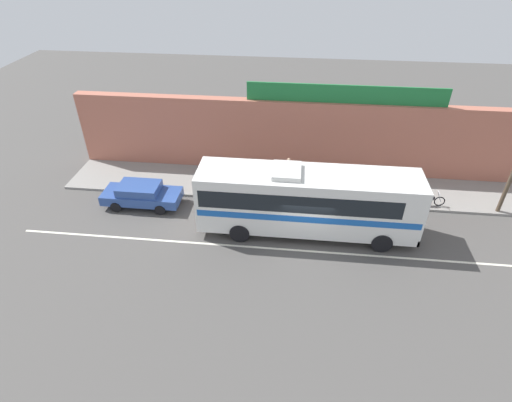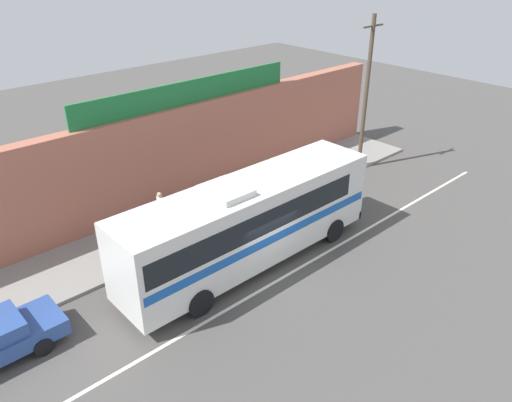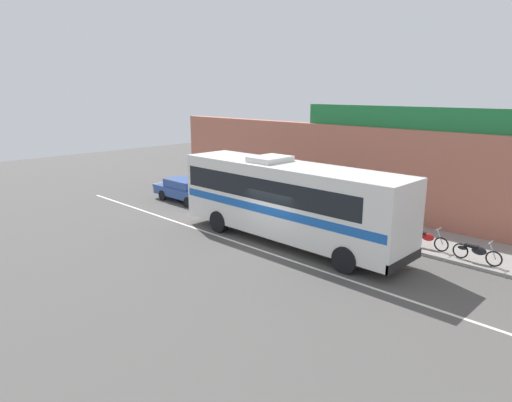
{
  "view_description": "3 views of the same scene",
  "coord_description": "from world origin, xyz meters",
  "px_view_note": "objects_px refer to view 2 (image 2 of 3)",
  "views": [
    {
      "loc": [
        -0.75,
        -16.5,
        13.73
      ],
      "look_at": [
        -2.76,
        1.7,
        1.16
      ],
      "focal_mm": 28.48,
      "sensor_mm": 36.0,
      "label": 1
    },
    {
      "loc": [
        -11.0,
        -11.64,
        11.66
      ],
      "look_at": [
        1.22,
        1.82,
        2.01
      ],
      "focal_mm": 34.62,
      "sensor_mm": 36.0,
      "label": 2
    },
    {
      "loc": [
        12.51,
        -13.94,
        6.67
      ],
      "look_at": [
        -2.59,
        1.42,
        1.36
      ],
      "focal_mm": 31.61,
      "sensor_mm": 36.0,
      "label": 3
    }
  ],
  "objects_px": {
    "pedestrian_near_shop": "(107,240)",
    "utility_pole": "(366,92)",
    "motorcycle_purple": "(279,188)",
    "pedestrian_far_left": "(161,206)",
    "motorcycle_blue": "(311,177)",
    "intercity_bus": "(248,219)"
  },
  "relations": [
    {
      "from": "motorcycle_purple",
      "to": "motorcycle_blue",
      "type": "relative_size",
      "value": 1.05
    },
    {
      "from": "intercity_bus",
      "to": "pedestrian_near_shop",
      "type": "distance_m",
      "value": 5.72
    },
    {
      "from": "utility_pole",
      "to": "motorcycle_blue",
      "type": "relative_size",
      "value": 4.44
    },
    {
      "from": "pedestrian_far_left",
      "to": "motorcycle_purple",
      "type": "bearing_deg",
      "value": -13.69
    },
    {
      "from": "motorcycle_blue",
      "to": "pedestrian_near_shop",
      "type": "xyz_separation_m",
      "value": [
        -11.26,
        0.81,
        0.5
      ]
    },
    {
      "from": "intercity_bus",
      "to": "utility_pole",
      "type": "distance_m",
      "value": 11.62
    },
    {
      "from": "utility_pole",
      "to": "motorcycle_purple",
      "type": "relative_size",
      "value": 4.22
    },
    {
      "from": "utility_pole",
      "to": "intercity_bus",
      "type": "bearing_deg",
      "value": -165.44
    },
    {
      "from": "intercity_bus",
      "to": "pedestrian_far_left",
      "type": "xyz_separation_m",
      "value": [
        -1.06,
        4.72,
        -0.95
      ]
    },
    {
      "from": "motorcycle_purple",
      "to": "pedestrian_near_shop",
      "type": "height_order",
      "value": "pedestrian_near_shop"
    },
    {
      "from": "motorcycle_blue",
      "to": "pedestrian_far_left",
      "type": "distance_m",
      "value": 8.38
    },
    {
      "from": "motorcycle_blue",
      "to": "pedestrian_near_shop",
      "type": "distance_m",
      "value": 11.3
    },
    {
      "from": "motorcycle_blue",
      "to": "pedestrian_far_left",
      "type": "height_order",
      "value": "pedestrian_far_left"
    },
    {
      "from": "motorcycle_blue",
      "to": "pedestrian_near_shop",
      "type": "bearing_deg",
      "value": 175.87
    },
    {
      "from": "motorcycle_blue",
      "to": "utility_pole",
      "type": "bearing_deg",
      "value": -2.31
    },
    {
      "from": "intercity_bus",
      "to": "pedestrian_far_left",
      "type": "height_order",
      "value": "intercity_bus"
    },
    {
      "from": "pedestrian_near_shop",
      "to": "pedestrian_far_left",
      "type": "bearing_deg",
      "value": 16.12
    },
    {
      "from": "pedestrian_far_left",
      "to": "pedestrian_near_shop",
      "type": "xyz_separation_m",
      "value": [
        -3.07,
        -0.89,
        -0.05
      ]
    },
    {
      "from": "motorcycle_purple",
      "to": "pedestrian_near_shop",
      "type": "relative_size",
      "value": 1.22
    },
    {
      "from": "pedestrian_near_shop",
      "to": "utility_pole",
      "type": "bearing_deg",
      "value": -3.66
    },
    {
      "from": "pedestrian_near_shop",
      "to": "motorcycle_blue",
      "type": "bearing_deg",
      "value": -4.13
    },
    {
      "from": "utility_pole",
      "to": "pedestrian_near_shop",
      "type": "bearing_deg",
      "value": 176.34
    }
  ]
}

